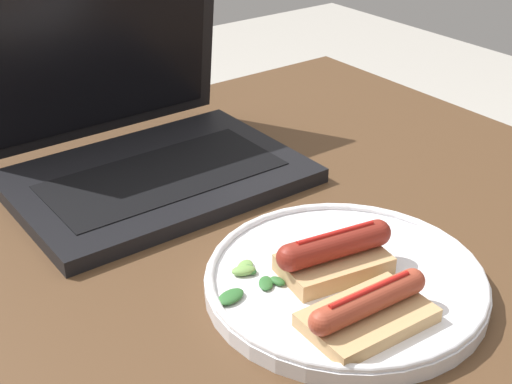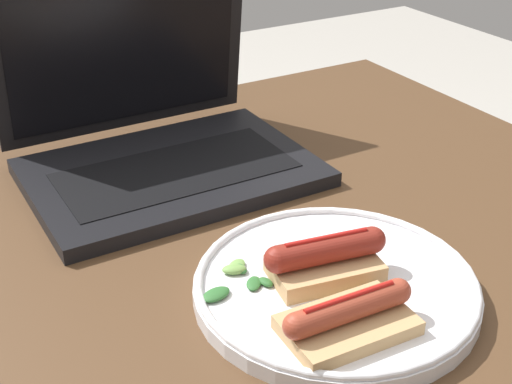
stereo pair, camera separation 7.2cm
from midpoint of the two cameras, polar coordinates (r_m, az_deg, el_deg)
name	(u,v)px [view 2 (the right image)]	position (r m, az deg, el deg)	size (l,w,h in m)	color
desk	(134,342)	(0.77, -7.06, -11.95)	(1.22, 0.81, 0.76)	#4C331E
laptop	(157,135)	(0.89, -5.61, 4.49)	(0.34, 0.27, 0.24)	black
plate	(336,285)	(0.68, 9.45, -7.49)	(0.27, 0.27, 0.02)	silver
sausage_toast_left	(325,259)	(0.67, 8.67, -5.45)	(0.12, 0.08, 0.05)	tan
sausage_toast_middle	(348,317)	(0.61, 10.80, -9.95)	(0.12, 0.07, 0.04)	tan
salad_pile	(235,279)	(0.66, 1.44, -7.04)	(0.07, 0.06, 0.01)	#709E4C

